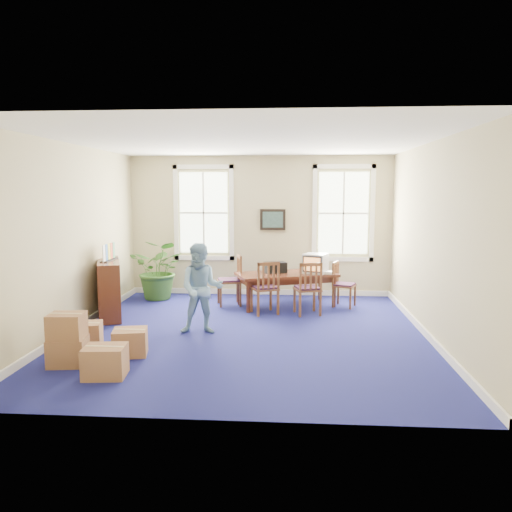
# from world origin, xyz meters

# --- Properties ---
(floor) EXTENTS (6.50, 6.50, 0.00)m
(floor) POSITION_xyz_m (0.00, 0.00, 0.00)
(floor) COLOR navy
(floor) RESTS_ON ground
(ceiling) EXTENTS (6.50, 6.50, 0.00)m
(ceiling) POSITION_xyz_m (0.00, 0.00, 3.20)
(ceiling) COLOR white
(ceiling) RESTS_ON ground
(wall_back) EXTENTS (6.50, 0.00, 6.50)m
(wall_back) POSITION_xyz_m (0.00, 3.25, 1.60)
(wall_back) COLOR tan
(wall_back) RESTS_ON ground
(wall_front) EXTENTS (6.50, 0.00, 6.50)m
(wall_front) POSITION_xyz_m (0.00, -3.25, 1.60)
(wall_front) COLOR tan
(wall_front) RESTS_ON ground
(wall_left) EXTENTS (0.00, 6.50, 6.50)m
(wall_left) POSITION_xyz_m (-3.00, 0.00, 1.60)
(wall_left) COLOR tan
(wall_left) RESTS_ON ground
(wall_right) EXTENTS (0.00, 6.50, 6.50)m
(wall_right) POSITION_xyz_m (3.00, 0.00, 1.60)
(wall_right) COLOR tan
(wall_right) RESTS_ON ground
(baseboard_back) EXTENTS (6.00, 0.04, 0.12)m
(baseboard_back) POSITION_xyz_m (0.00, 3.22, 0.06)
(baseboard_back) COLOR white
(baseboard_back) RESTS_ON ground
(baseboard_left) EXTENTS (0.04, 6.50, 0.12)m
(baseboard_left) POSITION_xyz_m (-2.97, 0.00, 0.06)
(baseboard_left) COLOR white
(baseboard_left) RESTS_ON ground
(baseboard_right) EXTENTS (0.04, 6.50, 0.12)m
(baseboard_right) POSITION_xyz_m (2.97, 0.00, 0.06)
(baseboard_right) COLOR white
(baseboard_right) RESTS_ON ground
(window_left) EXTENTS (1.40, 0.12, 2.20)m
(window_left) POSITION_xyz_m (-1.30, 3.23, 1.90)
(window_left) COLOR white
(window_left) RESTS_ON ground
(window_right) EXTENTS (1.40, 0.12, 2.20)m
(window_right) POSITION_xyz_m (1.90, 3.23, 1.90)
(window_right) COLOR white
(window_right) RESTS_ON ground
(wall_picture) EXTENTS (0.58, 0.06, 0.48)m
(wall_picture) POSITION_xyz_m (0.30, 3.20, 1.75)
(wall_picture) COLOR black
(wall_picture) RESTS_ON ground
(conference_table) EXTENTS (2.24, 1.57, 0.70)m
(conference_table) POSITION_xyz_m (0.63, 2.10, 0.35)
(conference_table) COLOR #4B2113
(conference_table) RESTS_ON ground
(crt_tv) EXTENTS (0.59, 0.62, 0.41)m
(crt_tv) POSITION_xyz_m (1.24, 2.15, 0.90)
(crt_tv) COLOR #B7B7BC
(crt_tv) RESTS_ON conference_table
(game_console) EXTENTS (0.16, 0.20, 0.05)m
(game_console) POSITION_xyz_m (1.51, 2.10, 0.72)
(game_console) COLOR white
(game_console) RESTS_ON conference_table
(equipment_bag) EXTENTS (0.51, 0.42, 0.22)m
(equipment_bag) POSITION_xyz_m (0.40, 2.15, 0.81)
(equipment_bag) COLOR black
(equipment_bag) RESTS_ON conference_table
(chair_near_left) EXTENTS (0.62, 0.62, 1.05)m
(chair_near_left) POSITION_xyz_m (0.21, 1.41, 0.53)
(chair_near_left) COLOR brown
(chair_near_left) RESTS_ON ground
(chair_near_right) EXTENTS (0.57, 0.57, 1.05)m
(chair_near_right) POSITION_xyz_m (1.05, 1.41, 0.52)
(chair_near_right) COLOR brown
(chair_near_right) RESTS_ON ground
(chair_end_left) EXTENTS (0.58, 0.58, 1.06)m
(chair_end_left) POSITION_xyz_m (-0.58, 2.10, 0.53)
(chair_end_left) COLOR brown
(chair_end_left) RESTS_ON ground
(chair_end_right) EXTENTS (0.55, 0.55, 0.94)m
(chair_end_right) POSITION_xyz_m (1.84, 2.10, 0.47)
(chair_end_right) COLOR brown
(chair_end_right) RESTS_ON ground
(man) EXTENTS (0.80, 0.65, 1.54)m
(man) POSITION_xyz_m (-0.78, -0.04, 0.77)
(man) COLOR #78A1C1
(man) RESTS_ON ground
(credenza) EXTENTS (0.85, 1.43, 1.08)m
(credenza) POSITION_xyz_m (-2.75, 0.96, 0.54)
(credenza) COLOR #4B2113
(credenza) RESTS_ON ground
(brochure_rack) EXTENTS (0.38, 0.78, 0.34)m
(brochure_rack) POSITION_xyz_m (-2.73, 0.96, 1.25)
(brochure_rack) COLOR #99999E
(brochure_rack) RESTS_ON credenza
(potted_plant) EXTENTS (1.33, 1.20, 1.33)m
(potted_plant) POSITION_xyz_m (-2.19, 2.57, 0.67)
(potted_plant) COLOR #2B551B
(potted_plant) RESTS_ON ground
(cardboard_boxes) EXTENTS (1.51, 1.51, 0.77)m
(cardboard_boxes) POSITION_xyz_m (-2.16, -1.63, 0.39)
(cardboard_boxes) COLOR #9F6B44
(cardboard_boxes) RESTS_ON ground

